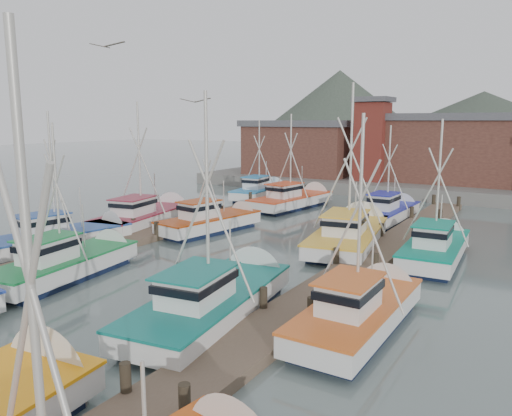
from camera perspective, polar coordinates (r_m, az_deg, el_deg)
The scene contains 21 objects.
ground at distance 24.36m, azimuth -8.94°, elevation -7.88°, with size 260.00×260.00×0.00m, color #546563.
dock_left at distance 31.79m, azimuth -13.76°, elevation -3.41°, with size 2.30×46.00×1.50m.
dock_right at distance 24.14m, azimuth 10.43°, elevation -7.57°, with size 2.30×46.00×1.50m.
quay at distance 56.96m, azimuth 16.16°, elevation 2.73°, with size 44.00×16.00×1.20m, color slate.
shed_left at distance 58.74m, azimuth 5.35°, elevation 6.96°, with size 12.72×8.48×6.20m.
shed_center at distance 55.29m, azimuth 22.38°, elevation 6.43°, with size 14.84×9.54×6.90m.
lookout_tower at distance 53.35m, azimuth 13.14°, elevation 7.74°, with size 3.60×3.60×8.50m.
distant_hills at distance 143.00m, azimuth 20.73°, elevation 6.40°, with size 175.00×140.00×42.00m.
boat_4 at distance 25.68m, azimuth -20.28°, elevation -5.88°, with size 3.70×8.63×8.00m.
boat_5 at distance 19.53m, azimuth -4.32°, elevation -10.25°, with size 4.23×9.81×9.28m.
boat_6 at distance 31.28m, azimuth -20.75°, elevation -3.11°, with size 3.96×9.02×8.65m.
boat_7 at distance 18.79m, azimuth 12.08°, elevation -11.29°, with size 3.36×8.17×8.32m.
boat_8 at distance 33.86m, azimuth -4.74°, elevation -1.54°, with size 3.73×8.47×6.65m.
boat_9 at distance 30.68m, azimuth 10.81°, elevation -2.87°, with size 5.01×10.87×10.50m.
boat_10 at distance 36.45m, azimuth -12.28°, elevation -0.89°, with size 4.67×9.97×9.52m.
boat_11 at distance 28.60m, azimuth 19.92°, elevation -4.26°, with size 3.33×8.52×8.18m.
boat_12 at distance 43.03m, azimuth 4.49°, elevation 0.96°, with size 3.95×9.62×8.77m.
boat_13 at distance 38.50m, azimuth 15.04°, elevation -0.44°, with size 3.14×8.41×7.75m.
boat_14 at distance 48.13m, azimuth 0.71°, elevation 1.95°, with size 3.48×8.69×8.11m.
gull_near at distance 19.93m, azimuth -16.64°, elevation 17.35°, with size 1.52×0.66×0.24m.
gull_far at distance 21.92m, azimuth -6.97°, elevation 12.04°, with size 1.55×0.64×0.24m.
Camera 1 is at (15.29, -17.44, 7.44)m, focal length 35.00 mm.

